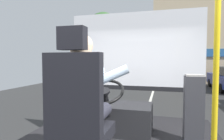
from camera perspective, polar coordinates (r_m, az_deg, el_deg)
name	(u,v)px	position (r m, az deg, el deg)	size (l,w,h in m)	color
ground	(153,94)	(10.91, 12.29, -7.03)	(18.00, 44.00, 0.06)	#2E2E2E
driver_seat	(79,118)	(1.66, -10.14, -14.23)	(0.48, 0.48, 1.30)	black
bus_driver	(84,92)	(1.71, -8.68, -6.71)	(0.77, 0.60, 0.83)	#282833
steering_console	(114,116)	(2.82, 0.50, -13.93)	(1.10, 0.97, 0.79)	black
handrail_pole	(216,65)	(1.68, 29.19, 1.37)	(0.04, 0.04, 2.01)	gold
fare_box	(193,110)	(2.52, 23.59, -11.18)	(0.22, 0.21, 0.87)	#333338
windshield_panel	(134,60)	(3.59, 6.83, 3.08)	(2.50, 0.08, 1.48)	silver
street_tree	(103,30)	(14.01, -2.72, 12.13)	(2.41, 2.41, 5.35)	#4C3828
shop_building	(208,41)	(19.06, 27.14, 7.83)	(9.36, 5.32, 7.15)	tan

